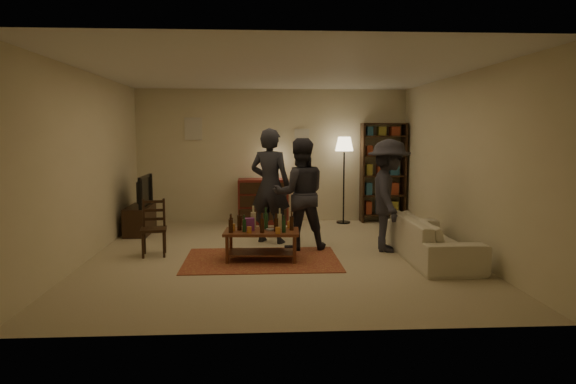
{
  "coord_description": "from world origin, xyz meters",
  "views": [
    {
      "loc": [
        -0.3,
        -7.53,
        1.83
      ],
      "look_at": [
        0.15,
        0.1,
        0.94
      ],
      "focal_mm": 32.0,
      "sensor_mm": 36.0,
      "label": 1
    }
  ],
  "objects": [
    {
      "name": "room_shell",
      "position": [
        -0.65,
        2.98,
        1.81
      ],
      "size": [
        6.0,
        6.0,
        6.0
      ],
      "color": "beige",
      "rests_on": "ground"
    },
    {
      "name": "floor_lamp",
      "position": [
        1.42,
        2.65,
        1.48
      ],
      "size": [
        0.36,
        0.36,
        1.74
      ],
      "color": "black",
      "rests_on": "ground"
    },
    {
      "name": "person_right",
      "position": [
        0.35,
        0.39,
        0.87
      ],
      "size": [
        0.89,
        0.72,
        1.74
      ],
      "primitive_type": "imported",
      "rotation": [
        0.0,
        0.0,
        3.21
      ],
      "color": "#27272E",
      "rests_on": "ground"
    },
    {
      "name": "rug",
      "position": [
        -0.25,
        -0.31,
        0.01
      ],
      "size": [
        2.2,
        1.5,
        0.01
      ],
      "primitive_type": "cube",
      "color": "maroon",
      "rests_on": "ground"
    },
    {
      "name": "bookshelf",
      "position": [
        2.25,
        2.78,
        1.03
      ],
      "size": [
        0.9,
        0.34,
        2.02
      ],
      "color": "#331E11",
      "rests_on": "ground"
    },
    {
      "name": "tv_stand",
      "position": [
        -2.44,
        1.8,
        0.38
      ],
      "size": [
        0.4,
        1.0,
        1.06
      ],
      "color": "#331E11",
      "rests_on": "ground"
    },
    {
      "name": "dining_chair",
      "position": [
        -1.86,
        0.12,
        0.44
      ],
      "size": [
        0.42,
        0.42,
        0.85
      ],
      "rotation": [
        0.0,
        0.0,
        0.13
      ],
      "color": "#331E11",
      "rests_on": "ground"
    },
    {
      "name": "person_by_sofa",
      "position": [
        1.7,
        0.19,
        0.87
      ],
      "size": [
        0.81,
        1.21,
        1.73
      ],
      "primitive_type": "imported",
      "rotation": [
        0.0,
        0.0,
        1.41
      ],
      "color": "#2A2931",
      "rests_on": "ground"
    },
    {
      "name": "dresser",
      "position": [
        -0.19,
        2.71,
        0.48
      ],
      "size": [
        1.0,
        0.5,
        1.36
      ],
      "color": "maroon",
      "rests_on": "ground"
    },
    {
      "name": "person_left",
      "position": [
        -0.1,
        0.91,
        0.95
      ],
      "size": [
        0.82,
        0.7,
        1.9
      ],
      "primitive_type": "imported",
      "rotation": [
        0.0,
        0.0,
        2.71
      ],
      "color": "#222229",
      "rests_on": "ground"
    },
    {
      "name": "coffee_table",
      "position": [
        -0.26,
        -0.3,
        0.39
      ],
      "size": [
        1.09,
        0.64,
        0.77
      ],
      "rotation": [
        0.0,
        0.0,
        -0.06
      ],
      "color": "maroon",
      "rests_on": "ground"
    },
    {
      "name": "sofa",
      "position": [
        2.2,
        -0.4,
        0.3
      ],
      "size": [
        0.81,
        2.08,
        0.61
      ],
      "primitive_type": "imported",
      "rotation": [
        0.0,
        0.0,
        1.57
      ],
      "color": "beige",
      "rests_on": "ground"
    },
    {
      "name": "floor",
      "position": [
        0.0,
        0.0,
        0.0
      ],
      "size": [
        6.0,
        6.0,
        0.0
      ],
      "primitive_type": "plane",
      "color": "#C6B793",
      "rests_on": "ground"
    }
  ]
}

